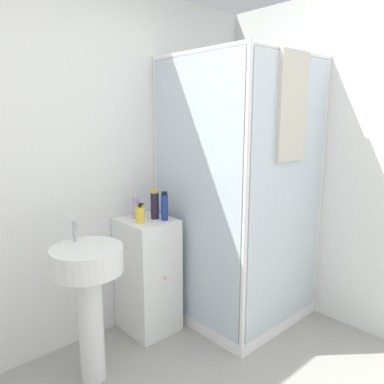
{
  "coord_description": "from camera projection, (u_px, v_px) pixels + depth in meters",
  "views": [
    {
      "loc": [
        -1.04,
        -0.71,
        1.61
      ],
      "look_at": [
        0.61,
        1.09,
        1.11
      ],
      "focal_mm": 35.0,
      "sensor_mm": 36.0,
      "label": 1
    }
  ],
  "objects": [
    {
      "name": "wall_back",
      "position": [
        64.0,
        171.0,
        2.5
      ],
      "size": [
        6.4,
        0.06,
        2.5
      ],
      "primitive_type": "cube",
      "color": "white",
      "rests_on": "ground_plane"
    },
    {
      "name": "shower_enclosure",
      "position": [
        239.0,
        253.0,
        2.97
      ],
      "size": [
        0.95,
        0.98,
        2.05
      ],
      "color": "white",
      "rests_on": "ground_plane"
    },
    {
      "name": "vanity_cabinet",
      "position": [
        148.0,
        275.0,
        2.82
      ],
      "size": [
        0.35,
        0.42,
        0.87
      ],
      "color": "white",
      "rests_on": "ground_plane"
    },
    {
      "name": "sink",
      "position": [
        89.0,
        285.0,
        2.23
      ],
      "size": [
        0.42,
        0.42,
        0.99
      ],
      "color": "white",
      "rests_on": "ground_plane"
    },
    {
      "name": "soap_dispenser",
      "position": [
        140.0,
        215.0,
        2.64
      ],
      "size": [
        0.06,
        0.06,
        0.14
      ],
      "color": "yellow",
      "rests_on": "vanity_cabinet"
    },
    {
      "name": "shampoo_bottle_tall_black",
      "position": [
        155.0,
        205.0,
        2.73
      ],
      "size": [
        0.06,
        0.06,
        0.22
      ],
      "color": "#281E33",
      "rests_on": "vanity_cabinet"
    },
    {
      "name": "shampoo_bottle_blue",
      "position": [
        165.0,
        206.0,
        2.69
      ],
      "size": [
        0.05,
        0.05,
        0.21
      ],
      "color": "navy",
      "rests_on": "vanity_cabinet"
    },
    {
      "name": "lotion_bottle_white",
      "position": [
        135.0,
        208.0,
        2.75
      ],
      "size": [
        0.05,
        0.05,
        0.18
      ],
      "color": "#B299C6",
      "rests_on": "vanity_cabinet"
    }
  ]
}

